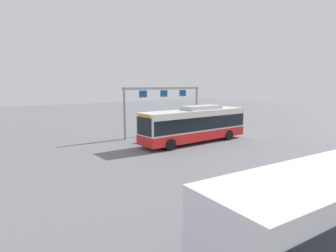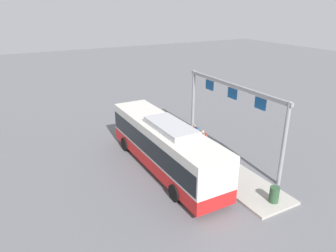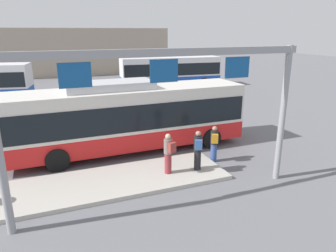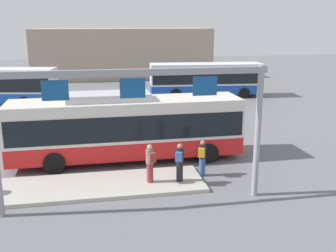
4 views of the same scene
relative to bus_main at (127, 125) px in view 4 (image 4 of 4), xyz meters
The scene contains 9 objects.
ground_plane 1.81m from the bus_main, ahead, with size 120.00×120.00×0.00m, color slate.
platform_curb 4.20m from the bus_main, 122.57° to the right, with size 10.00×2.80×0.16m, color #B2ADA3.
bus_main is the anchor object (origin of this frame).
bus_background_right 18.41m from the bus_main, 61.65° to the left, with size 10.47×3.40×3.10m.
person_boarding 4.29m from the bus_main, 41.81° to the right, with size 0.50×0.60×1.67m.
person_waiting_near 4.13m from the bus_main, 61.97° to the right, with size 0.48×0.60×1.67m.
person_waiting_mid 3.61m from the bus_main, 79.11° to the right, with size 0.44×0.58×1.67m.
platform_sign_gantry 5.52m from the bus_main, 91.81° to the right, with size 10.01×0.24×5.20m.
station_building 31.91m from the bus_main, 86.07° to the left, with size 21.70×8.00×6.05m, color tan.
Camera 4 is at (-1.49, -18.83, 6.73)m, focal length 41.88 mm.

